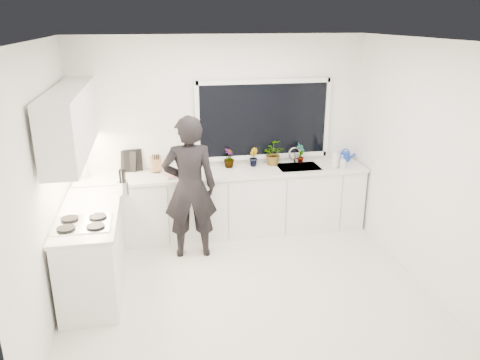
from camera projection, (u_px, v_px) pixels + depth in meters
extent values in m
cube|color=beige|center=(246.00, 287.00, 5.33)|extent=(4.00, 3.50, 0.02)
cube|color=white|center=(221.00, 135.00, 6.52)|extent=(4.00, 0.02, 2.70)
cube|color=white|center=(43.00, 187.00, 4.53)|extent=(0.02, 3.50, 2.70)
cube|color=white|center=(421.00, 164.00, 5.24)|extent=(0.02, 3.50, 2.70)
cube|color=white|center=(247.00, 39.00, 4.44)|extent=(4.00, 3.50, 0.02)
cube|color=black|center=(264.00, 120.00, 6.53)|extent=(1.80, 0.02, 1.00)
cube|color=white|center=(225.00, 204.00, 6.53)|extent=(3.92, 0.58, 0.88)
cube|color=white|center=(93.00, 251.00, 5.21)|extent=(0.58, 1.60, 0.88)
cube|color=silver|center=(225.00, 173.00, 6.37)|extent=(3.94, 0.62, 0.04)
cube|color=silver|center=(89.00, 213.00, 5.06)|extent=(0.62, 1.60, 0.04)
cube|color=white|center=(71.00, 120.00, 5.05)|extent=(0.34, 2.10, 0.70)
cube|color=silver|center=(298.00, 170.00, 6.58)|extent=(0.58, 0.42, 0.14)
cylinder|color=silver|center=(295.00, 155.00, 6.71)|extent=(0.03, 0.03, 0.22)
cube|color=black|center=(82.00, 223.00, 4.72)|extent=(0.56, 0.48, 0.03)
imported|color=black|center=(190.00, 188.00, 5.77)|extent=(0.69, 0.47, 1.82)
cube|color=silver|center=(180.00, 173.00, 6.23)|extent=(0.52, 0.44, 0.03)
cube|color=#BD4319|center=(180.00, 172.00, 6.23)|extent=(0.47, 0.39, 0.01)
cylinder|color=#1232B1|center=(345.00, 156.00, 6.82)|extent=(0.15, 0.15, 0.13)
cylinder|color=silver|center=(83.00, 168.00, 6.09)|extent=(0.14, 0.14, 0.26)
cube|color=#905B43|center=(156.00, 164.00, 6.30)|extent=(0.15, 0.13, 0.22)
cylinder|color=silver|center=(123.00, 188.00, 5.51)|extent=(0.15, 0.15, 0.16)
cube|color=black|center=(129.00, 161.00, 6.32)|extent=(0.21, 0.10, 0.28)
cube|color=black|center=(133.00, 160.00, 6.33)|extent=(0.25, 0.06, 0.30)
imported|color=#26662D|center=(229.00, 158.00, 6.49)|extent=(0.21, 0.21, 0.27)
imported|color=#26662D|center=(253.00, 157.00, 6.56)|extent=(0.12, 0.15, 0.26)
imported|color=#26662D|center=(272.00, 153.00, 6.59)|extent=(0.36, 0.38, 0.34)
imported|color=#26662D|center=(300.00, 153.00, 6.67)|extent=(0.19, 0.19, 0.30)
imported|color=#D8BF66|center=(335.00, 158.00, 6.46)|extent=(0.15, 0.15, 0.28)
imported|color=#D8BF66|center=(342.00, 161.00, 6.49)|extent=(0.09, 0.09, 0.18)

